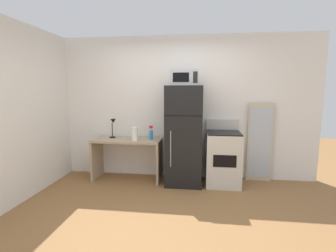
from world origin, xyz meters
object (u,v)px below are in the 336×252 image
at_px(spray_bottle, 151,134).
at_px(microwave, 185,78).
at_px(paper_towel_roll, 135,134).
at_px(oven_range, 223,158).
at_px(refrigerator, 184,135).
at_px(desk, 127,151).
at_px(desk_lamp, 113,125).
at_px(leaning_mirror, 260,143).

xyz_separation_m(spray_bottle, microwave, (0.60, -0.09, 0.98)).
height_order(paper_towel_roll, spray_bottle, spray_bottle).
bearing_deg(spray_bottle, oven_range, -2.14).
relative_size(paper_towel_roll, refrigerator, 0.14).
height_order(desk, refrigerator, refrigerator).
distance_m(desk_lamp, refrigerator, 1.33).
bearing_deg(leaning_mirror, spray_bottle, -173.86).
distance_m(desk, paper_towel_roll, 0.41).
distance_m(desk_lamp, leaning_mirror, 2.68).
height_order(desk_lamp, oven_range, desk_lamp).
relative_size(desk, spray_bottle, 4.92).
bearing_deg(oven_range, desk, 178.82).
bearing_deg(desk_lamp, desk, -14.08).
distance_m(refrigerator, oven_range, 0.78).
bearing_deg(desk_lamp, oven_range, -3.06).
xyz_separation_m(desk_lamp, microwave, (1.32, -0.15, 0.84)).
height_order(paper_towel_roll, microwave, microwave).
distance_m(microwave, oven_range, 1.52).
xyz_separation_m(oven_range, leaning_mirror, (0.66, 0.26, 0.23)).
xyz_separation_m(spray_bottle, leaning_mirror, (1.93, 0.21, -0.15)).
relative_size(spray_bottle, refrigerator, 0.15).
bearing_deg(paper_towel_roll, oven_range, 4.06).
xyz_separation_m(desk_lamp, oven_range, (1.99, -0.11, -0.52)).
xyz_separation_m(desk, refrigerator, (1.04, -0.06, 0.32)).
distance_m(desk, oven_range, 1.71).
distance_m(desk, leaning_mirror, 2.39).
bearing_deg(desk, oven_range, -1.18).
relative_size(refrigerator, leaning_mirror, 1.21).
distance_m(microwave, leaning_mirror, 1.78).
bearing_deg(paper_towel_roll, desk, 141.88).
height_order(spray_bottle, refrigerator, refrigerator).
bearing_deg(paper_towel_roll, leaning_mirror, 9.43).
height_order(desk_lamp, paper_towel_roll, desk_lamp).
relative_size(spray_bottle, oven_range, 0.23).
distance_m(paper_towel_roll, oven_range, 1.58).
relative_size(paper_towel_roll, spray_bottle, 0.96).
xyz_separation_m(desk_lamp, paper_towel_roll, (0.47, -0.21, -0.12)).
height_order(desk_lamp, leaning_mirror, leaning_mirror).
relative_size(oven_range, leaning_mirror, 0.79).
relative_size(microwave, oven_range, 0.42).
height_order(desk_lamp, refrigerator, refrigerator).
bearing_deg(desk_lamp, spray_bottle, -4.67).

